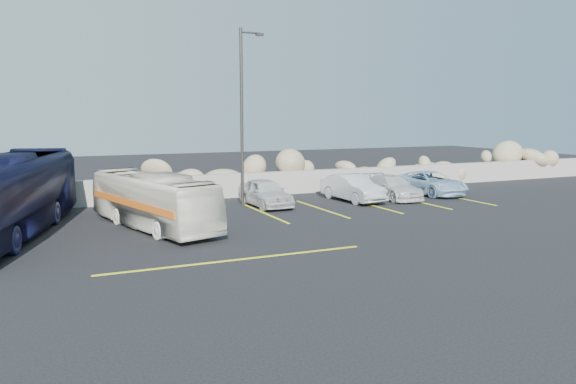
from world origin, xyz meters
name	(u,v)px	position (x,y,z in m)	size (l,w,h in m)	color
ground	(272,258)	(0.00, 0.00, 0.00)	(90.00, 90.00, 0.00)	black
seawall	(177,189)	(0.00, 12.00, 0.60)	(60.00, 0.40, 1.20)	#99988B
riprap_pile	(171,172)	(0.00, 13.20, 1.30)	(54.00, 2.80, 2.60)	tan
parking_lines	(323,215)	(4.64, 5.57, 0.01)	(18.16, 9.36, 0.01)	yellow
lamppost	(243,112)	(2.56, 9.50, 4.30)	(1.14, 0.18, 8.00)	#322F2D
vintage_bus	(152,201)	(-2.32, 5.83, 1.02)	(1.72, 7.35, 2.05)	silver
tour_coach	(4,195)	(-7.19, 6.42, 1.44)	(2.42, 10.33, 2.88)	black
car_a	(265,193)	(3.31, 8.72, 0.64)	(1.50, 3.73, 1.27)	silver
car_b	(353,188)	(7.75, 8.41, 0.64)	(1.35, 3.88, 1.28)	silver
car_c	(392,187)	(9.95, 8.33, 0.57)	(1.60, 3.95, 1.15)	silver
car_d	(431,183)	(12.68, 8.74, 0.60)	(1.99, 4.32, 1.20)	#96BAD5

